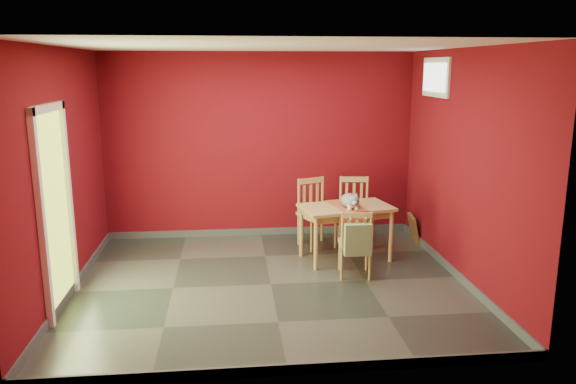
{
  "coord_description": "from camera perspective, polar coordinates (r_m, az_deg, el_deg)",
  "views": [
    {
      "loc": [
        -0.44,
        -6.15,
        2.49
      ],
      "look_at": [
        0.25,
        0.45,
        1.0
      ],
      "focal_mm": 35.0,
      "sensor_mm": 36.0,
      "label": 1
    }
  ],
  "objects": [
    {
      "name": "chair_far_left",
      "position": [
        7.9,
        2.82,
        -2.04
      ],
      "size": [
        0.57,
        0.57,
        0.95
      ],
      "color": "tan",
      "rests_on": "ground"
    },
    {
      "name": "doorway",
      "position": [
        6.17,
        -22.65,
        -1.12
      ],
      "size": [
        0.06,
        1.01,
        2.13
      ],
      "color": "#B7D838",
      "rests_on": "ground"
    },
    {
      "name": "cat",
      "position": [
        7.24,
        6.33,
        -0.61
      ],
      "size": [
        0.26,
        0.48,
        0.24
      ],
      "primitive_type": null,
      "rotation": [
        0.0,
        0.0,
        -0.01
      ],
      "color": "slate",
      "rests_on": "table_runner"
    },
    {
      "name": "picture_frame",
      "position": [
        8.37,
        12.6,
        -3.59
      ],
      "size": [
        0.17,
        0.4,
        0.39
      ],
      "color": "brown",
      "rests_on": "ground"
    },
    {
      "name": "room_shell",
      "position": [
        6.63,
        -1.76,
        -8.94
      ],
      "size": [
        4.5,
        4.5,
        4.5
      ],
      "color": "#5D0911",
      "rests_on": "ground"
    },
    {
      "name": "window",
      "position": [
        7.63,
        14.76,
        11.2
      ],
      "size": [
        0.05,
        0.9,
        0.5
      ],
      "color": "white",
      "rests_on": "room_shell"
    },
    {
      "name": "tote_bag",
      "position": [
        6.57,
        7.13,
        -4.82
      ],
      "size": [
        0.32,
        0.19,
        0.45
      ],
      "color": "#6D935E",
      "rests_on": "chair_near"
    },
    {
      "name": "ground",
      "position": [
        6.65,
        -1.76,
        -9.35
      ],
      "size": [
        4.5,
        4.5,
        0.0
      ],
      "primitive_type": "plane",
      "color": "#2D342D",
      "rests_on": "ground"
    },
    {
      "name": "chair_far_right",
      "position": [
        8.04,
        6.77,
        -1.87
      ],
      "size": [
        0.5,
        0.5,
        0.95
      ],
      "color": "tan",
      "rests_on": "ground"
    },
    {
      "name": "outlet_plate",
      "position": [
        8.67,
        7.84,
        -2.1
      ],
      "size": [
        0.08,
        0.02,
        0.12
      ],
      "primitive_type": "cube",
      "color": "silver",
      "rests_on": "room_shell"
    },
    {
      "name": "chair_near",
      "position": [
        6.8,
        6.85,
        -5.11
      ],
      "size": [
        0.44,
        0.44,
        0.83
      ],
      "color": "tan",
      "rests_on": "ground"
    },
    {
      "name": "table_runner",
      "position": [
        7.22,
        6.11,
        -2.06
      ],
      "size": [
        0.46,
        0.75,
        0.35
      ],
      "color": "#9F4B29",
      "rests_on": "dining_table"
    },
    {
      "name": "dining_table",
      "position": [
        7.34,
        5.92,
        -2.11
      ],
      "size": [
        1.26,
        0.89,
        0.72
      ],
      "color": "tan",
      "rests_on": "ground"
    }
  ]
}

